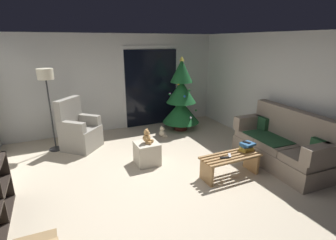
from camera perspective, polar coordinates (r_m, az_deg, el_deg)
ground_plane at (r=4.49m, az=-0.90°, el=-13.57°), size 7.00×7.00×0.00m
wall_back at (r=6.84m, az=-11.55°, el=8.24°), size 5.72×0.12×2.50m
wall_right at (r=5.74m, az=26.21°, el=5.02°), size 0.12×6.00×2.50m
patio_door_frame at (r=7.07m, az=-3.80°, el=7.62°), size 1.60×0.02×2.20m
patio_door_glass at (r=7.06m, az=-3.74°, el=7.20°), size 1.50×0.02×2.10m
couch at (r=5.33m, az=24.46°, el=-5.22°), size 0.90×1.98×1.08m
coffee_table at (r=4.63m, az=13.96°, el=-9.34°), size 1.10×0.40×0.40m
remote_black at (r=4.44m, az=12.75°, el=-8.32°), size 0.16×0.08×0.02m
remote_silver at (r=4.54m, az=13.82°, el=-7.84°), size 0.12×0.16×0.02m
book_stack at (r=4.81m, az=17.45°, el=-5.79°), size 0.27×0.24×0.15m
cell_phone at (r=4.79m, az=17.44°, el=-4.86°), size 0.12×0.16×0.01m
christmas_tree at (r=6.65m, az=3.00°, el=4.93°), size 0.98×0.98×1.95m
armchair at (r=5.92m, az=-19.58°, el=-2.41°), size 0.97×0.97×1.13m
floor_lamp at (r=5.78m, az=-25.91°, el=7.72°), size 0.32×0.32×1.78m
ottoman at (r=4.97m, az=-4.79°, el=-7.52°), size 0.44×0.44×0.44m
teddy_bear_honey at (r=4.83m, az=-4.78°, el=-3.89°), size 0.22×0.21×0.29m
teddy_bear_cream_by_tree at (r=6.32m, az=-1.29°, el=-2.80°), size 0.20×0.20×0.29m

